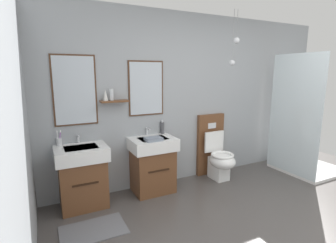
{
  "coord_description": "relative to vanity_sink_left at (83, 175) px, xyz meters",
  "views": [
    {
      "loc": [
        -2.19,
        -1.32,
        1.67
      ],
      "look_at": [
        -0.63,
        1.81,
        0.99
      ],
      "focal_mm": 27.55,
      "sensor_mm": 36.0,
      "label": 1
    }
  ],
  "objects": [
    {
      "name": "wall_back",
      "position": [
        1.78,
        0.26,
        0.85
      ],
      "size": [
        4.91,
        0.59,
        2.52
      ],
      "color": "#999EA3",
      "rests_on": "ground"
    },
    {
      "name": "bath_mat",
      "position": [
        -0.0,
        -0.59,
        -0.4
      ],
      "size": [
        0.68,
        0.44,
        0.01
      ],
      "primitive_type": "cube",
      "color": "slate",
      "rests_on": "ground"
    },
    {
      "name": "vanity_sink_left",
      "position": [
        0.0,
        0.0,
        0.0
      ],
      "size": [
        0.62,
        0.49,
        0.78
      ],
      "color": "brown",
      "rests_on": "ground"
    },
    {
      "name": "tap_on_left_sink",
      "position": [
        -0.0,
        0.18,
        0.44
      ],
      "size": [
        0.03,
        0.13,
        0.11
      ],
      "color": "silver",
      "rests_on": "vanity_sink_left"
    },
    {
      "name": "vanity_sink_right",
      "position": [
        0.94,
        0.0,
        0.0
      ],
      "size": [
        0.62,
        0.49,
        0.78
      ],
      "color": "brown",
      "rests_on": "ground"
    },
    {
      "name": "tap_on_right_sink",
      "position": [
        0.94,
        0.18,
        0.44
      ],
      "size": [
        0.03,
        0.13,
        0.11
      ],
      "color": "silver",
      "rests_on": "vanity_sink_right"
    },
    {
      "name": "toilet",
      "position": [
        2.05,
        0.0,
        -0.03
      ],
      "size": [
        0.48,
        0.62,
        1.0
      ],
      "color": "brown",
      "rests_on": "ground"
    },
    {
      "name": "toothbrush_cup",
      "position": [
        -0.23,
        0.16,
        0.42
      ],
      "size": [
        0.07,
        0.07,
        0.19
      ],
      "color": "silver",
      "rests_on": "vanity_sink_left"
    },
    {
      "name": "soap_dispenser",
      "position": [
        1.18,
        0.17,
        0.46
      ],
      "size": [
        0.06,
        0.06,
        0.21
      ],
      "color": "#4C4C51",
      "rests_on": "vanity_sink_right"
    },
    {
      "name": "folded_hand_towel",
      "position": [
        0.9,
        -0.14,
        0.39
      ],
      "size": [
        0.22,
        0.16,
        0.04
      ],
      "primitive_type": "cube",
      "color": "gray",
      "rests_on": "vanity_sink_right"
    },
    {
      "name": "shower_tray",
      "position": [
        3.49,
        -0.47,
        -0.02
      ],
      "size": [
        1.01,
        0.91,
        1.95
      ],
      "color": "white",
      "rests_on": "ground"
    }
  ]
}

